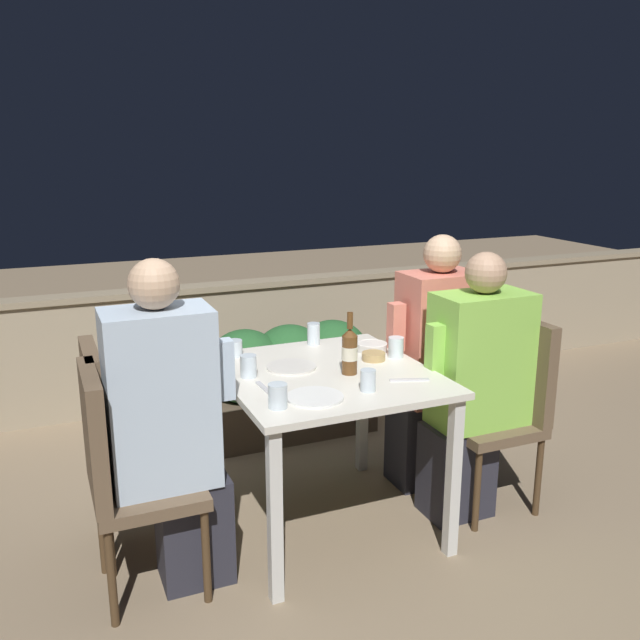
{
  "coord_description": "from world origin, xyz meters",
  "views": [
    {
      "loc": [
        -1.14,
        -2.62,
        1.74
      ],
      "look_at": [
        0.0,
        0.07,
        0.98
      ],
      "focal_mm": 38.0,
      "sensor_mm": 36.0,
      "label": 1
    }
  ],
  "objects": [
    {
      "name": "dining_table",
      "position": [
        0.0,
        0.0,
        0.66
      ],
      "size": [
        0.9,
        0.97,
        0.76
      ],
      "color": "silver",
      "rests_on": "ground_plane"
    },
    {
      "name": "bowl_1",
      "position": [
        0.33,
        0.2,
        0.78
      ],
      "size": [
        0.15,
        0.15,
        0.04
      ],
      "color": "silver",
      "rests_on": "dining_table"
    },
    {
      "name": "glass_cup_4",
      "position": [
        0.39,
        0.07,
        0.81
      ],
      "size": [
        0.07,
        0.07,
        0.1
      ],
      "color": "silver",
      "rests_on": "dining_table"
    },
    {
      "name": "glass_cup_5",
      "position": [
        0.11,
        0.41,
        0.81
      ],
      "size": [
        0.06,
        0.06,
        0.11
      ],
      "color": "silver",
      "rests_on": "dining_table"
    },
    {
      "name": "glass_cup_2",
      "position": [
        -0.31,
        0.39,
        0.8
      ],
      "size": [
        0.08,
        0.08,
        0.08
      ],
      "color": "silver",
      "rests_on": "dining_table"
    },
    {
      "name": "person_coral_top",
      "position": [
        0.68,
        0.2,
        0.66
      ],
      "size": [
        0.48,
        0.26,
        1.31
      ],
      "color": "#282833",
      "rests_on": "ground_plane"
    },
    {
      "name": "person_blue_shirt",
      "position": [
        -0.73,
        -0.16,
        0.68
      ],
      "size": [
        0.49,
        0.26,
        1.34
      ],
      "color": "#282833",
      "rests_on": "ground_plane"
    },
    {
      "name": "plate_1",
      "position": [
        -0.13,
        0.11,
        0.76
      ],
      "size": [
        0.23,
        0.23,
        0.01
      ],
      "color": "silver",
      "rests_on": "dining_table"
    },
    {
      "name": "fork_1",
      "position": [
        -0.33,
        -0.11,
        0.76
      ],
      "size": [
        0.03,
        0.17,
        0.01
      ],
      "color": "silver",
      "rests_on": "dining_table"
    },
    {
      "name": "fork_0",
      "position": [
        0.28,
        -0.25,
        0.76
      ],
      "size": [
        0.17,
        0.07,
        0.01
      ],
      "color": "silver",
      "rests_on": "dining_table"
    },
    {
      "name": "planter_hedge",
      "position": [
        0.21,
        1.03,
        0.39
      ],
      "size": [
        1.02,
        0.47,
        0.69
      ],
      "color": "brown",
      "rests_on": "ground_plane"
    },
    {
      "name": "chair_left_near",
      "position": [
        -0.93,
        -0.16,
        0.56
      ],
      "size": [
        0.42,
        0.41,
        0.94
      ],
      "color": "brown",
      "rests_on": "ground_plane"
    },
    {
      "name": "parapet_wall",
      "position": [
        0.0,
        1.82,
        0.41
      ],
      "size": [
        9.0,
        0.18,
        0.82
      ],
      "color": "gray",
      "rests_on": "ground_plane"
    },
    {
      "name": "chair_left_far",
      "position": [
        -0.9,
        0.15,
        0.56
      ],
      "size": [
        0.42,
        0.41,
        0.94
      ],
      "color": "brown",
      "rests_on": "ground_plane"
    },
    {
      "name": "glass_cup_3",
      "position": [
        -0.34,
        -0.32,
        0.81
      ],
      "size": [
        0.07,
        0.07,
        0.1
      ],
      "color": "silver",
      "rests_on": "dining_table"
    },
    {
      "name": "person_green_blouse",
      "position": [
        0.69,
        -0.15,
        0.64
      ],
      "size": [
        0.51,
        0.26,
        1.27
      ],
      "color": "#282833",
      "rests_on": "ground_plane"
    },
    {
      "name": "glass_cup_1",
      "position": [
        0.06,
        -0.29,
        0.8
      ],
      "size": [
        0.06,
        0.06,
        0.09
      ],
      "color": "silver",
      "rests_on": "dining_table"
    },
    {
      "name": "chair_right_near",
      "position": [
        0.89,
        -0.15,
        0.56
      ],
      "size": [
        0.42,
        0.41,
        0.94
      ],
      "color": "brown",
      "rests_on": "ground_plane"
    },
    {
      "name": "beer_bottle",
      "position": [
        0.08,
        -0.07,
        0.87
      ],
      "size": [
        0.07,
        0.07,
        0.28
      ],
      "color": "brown",
      "rests_on": "dining_table"
    },
    {
      "name": "glass_cup_0",
      "position": [
        -0.34,
        0.07,
        0.81
      ],
      "size": [
        0.07,
        0.07,
        0.1
      ],
      "color": "silver",
      "rests_on": "dining_table"
    },
    {
      "name": "potted_plant",
      "position": [
        1.25,
        0.74,
        0.38
      ],
      "size": [
        0.29,
        0.29,
        0.61
      ],
      "color": "brown",
      "rests_on": "ground_plane"
    },
    {
      "name": "ground_plane",
      "position": [
        0.0,
        0.0,
        0.0
      ],
      "size": [
        16.0,
        16.0,
        0.0
      ],
      "primitive_type": "plane",
      "color": "#847056"
    },
    {
      "name": "plate_0",
      "position": [
        -0.17,
        -0.28,
        0.76
      ],
      "size": [
        0.23,
        0.23,
        0.01
      ],
      "color": "white",
      "rests_on": "dining_table"
    },
    {
      "name": "bowl_0",
      "position": [
        0.27,
        0.07,
        0.78
      ],
      "size": [
        0.11,
        0.11,
        0.04
      ],
      "color": "tan",
      "rests_on": "dining_table"
    },
    {
      "name": "chair_right_far",
      "position": [
        0.88,
        0.2,
        0.56
      ],
      "size": [
        0.42,
        0.41,
        0.94
      ],
      "color": "brown",
      "rests_on": "ground_plane"
    }
  ]
}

